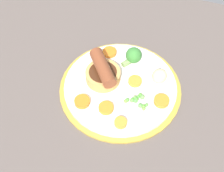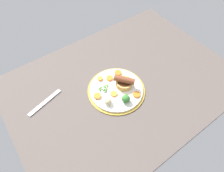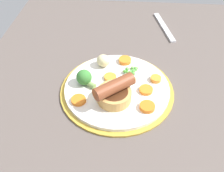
{
  "view_description": "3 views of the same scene",
  "coord_description": "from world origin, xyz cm",
  "px_view_note": "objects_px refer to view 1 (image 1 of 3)",
  "views": [
    {
      "loc": [
        17.07,
        -38.01,
        60.96
      ],
      "look_at": [
        4.09,
        0.41,
        5.84
      ],
      "focal_mm": 50.0,
      "sensor_mm": 36.0,
      "label": 1
    },
    {
      "loc": [
        39.82,
        46.27,
        81.63
      ],
      "look_at": [
        7.26,
        1.15,
        6.84
      ],
      "focal_mm": 32.0,
      "sensor_mm": 36.0,
      "label": 2
    },
    {
      "loc": [
        -37.97,
        0.01,
        46.45
      ],
      "look_at": [
        4.4,
        3.37,
        5.56
      ],
      "focal_mm": 40.0,
      "sensor_mm": 36.0,
      "label": 3
    }
  ],
  "objects_px": {
    "carrot_slice_1": "(106,108)",
    "carrot_slice_5": "(135,81)",
    "carrot_slice_4": "(111,52)",
    "broccoli_floret_near": "(133,56)",
    "potato_chunk_0": "(159,76)",
    "carrot_slice_0": "(82,101)",
    "carrot_slice_3": "(121,123)",
    "pea_pile": "(136,101)",
    "sausage_pudding": "(103,73)",
    "dinner_plate": "(120,87)",
    "carrot_slice_2": "(162,101)"
  },
  "relations": [
    {
      "from": "broccoli_floret_near",
      "to": "carrot_slice_1",
      "type": "distance_m",
      "value": 0.15
    },
    {
      "from": "carrot_slice_0",
      "to": "carrot_slice_2",
      "type": "height_order",
      "value": "same"
    },
    {
      "from": "pea_pile",
      "to": "potato_chunk_0",
      "type": "height_order",
      "value": "potato_chunk_0"
    },
    {
      "from": "pea_pile",
      "to": "carrot_slice_5",
      "type": "relative_size",
      "value": 1.71
    },
    {
      "from": "sausage_pudding",
      "to": "carrot_slice_2",
      "type": "relative_size",
      "value": 2.8
    },
    {
      "from": "carrot_slice_4",
      "to": "potato_chunk_0",
      "type": "bearing_deg",
      "value": -18.41
    },
    {
      "from": "broccoli_floret_near",
      "to": "potato_chunk_0",
      "type": "height_order",
      "value": "broccoli_floret_near"
    },
    {
      "from": "dinner_plate",
      "to": "potato_chunk_0",
      "type": "relative_size",
      "value": 7.73
    },
    {
      "from": "sausage_pudding",
      "to": "carrot_slice_2",
      "type": "bearing_deg",
      "value": -136.68
    },
    {
      "from": "carrot_slice_4",
      "to": "carrot_slice_1",
      "type": "bearing_deg",
      "value": -74.91
    },
    {
      "from": "carrot_slice_1",
      "to": "carrot_slice_2",
      "type": "xyz_separation_m",
      "value": [
        0.11,
        0.05,
        0.0
      ]
    },
    {
      "from": "carrot_slice_1",
      "to": "carrot_slice_5",
      "type": "bearing_deg",
      "value": 66.6
    },
    {
      "from": "carrot_slice_1",
      "to": "carrot_slice_3",
      "type": "xyz_separation_m",
      "value": [
        0.04,
        -0.02,
        0.0
      ]
    },
    {
      "from": "carrot_slice_1",
      "to": "carrot_slice_5",
      "type": "xyz_separation_m",
      "value": [
        0.04,
        0.09,
        -0.0
      ]
    },
    {
      "from": "sausage_pudding",
      "to": "carrot_slice_4",
      "type": "xyz_separation_m",
      "value": [
        -0.01,
        0.08,
        -0.02
      ]
    },
    {
      "from": "pea_pile",
      "to": "potato_chunk_0",
      "type": "relative_size",
      "value": 1.48
    },
    {
      "from": "broccoli_floret_near",
      "to": "carrot_slice_5",
      "type": "relative_size",
      "value": 1.61
    },
    {
      "from": "dinner_plate",
      "to": "potato_chunk_0",
      "type": "xyz_separation_m",
      "value": [
        0.08,
        0.04,
        0.02
      ]
    },
    {
      "from": "pea_pile",
      "to": "carrot_slice_4",
      "type": "relative_size",
      "value": 1.56
    },
    {
      "from": "sausage_pudding",
      "to": "broccoli_floret_near",
      "type": "bearing_deg",
      "value": -71.84
    },
    {
      "from": "carrot_slice_1",
      "to": "carrot_slice_3",
      "type": "height_order",
      "value": "carrot_slice_3"
    },
    {
      "from": "carrot_slice_5",
      "to": "carrot_slice_3",
      "type": "bearing_deg",
      "value": -88.98
    },
    {
      "from": "potato_chunk_0",
      "to": "dinner_plate",
      "type": "bearing_deg",
      "value": -152.22
    },
    {
      "from": "carrot_slice_1",
      "to": "sausage_pudding",
      "type": "bearing_deg",
      "value": 114.15
    },
    {
      "from": "carrot_slice_4",
      "to": "broccoli_floret_near",
      "type": "bearing_deg",
      "value": -5.15
    },
    {
      "from": "carrot_slice_1",
      "to": "carrot_slice_5",
      "type": "distance_m",
      "value": 0.1
    },
    {
      "from": "carrot_slice_0",
      "to": "carrot_slice_1",
      "type": "relative_size",
      "value": 1.05
    },
    {
      "from": "carrot_slice_2",
      "to": "carrot_slice_3",
      "type": "height_order",
      "value": "same"
    },
    {
      "from": "broccoli_floret_near",
      "to": "potato_chunk_0",
      "type": "bearing_deg",
      "value": -84.01
    },
    {
      "from": "potato_chunk_0",
      "to": "carrot_slice_0",
      "type": "height_order",
      "value": "potato_chunk_0"
    },
    {
      "from": "carrot_slice_3",
      "to": "carrot_slice_1",
      "type": "bearing_deg",
      "value": 148.54
    },
    {
      "from": "sausage_pudding",
      "to": "carrot_slice_1",
      "type": "distance_m",
      "value": 0.08
    },
    {
      "from": "dinner_plate",
      "to": "carrot_slice_4",
      "type": "bearing_deg",
      "value": 121.24
    },
    {
      "from": "potato_chunk_0",
      "to": "carrot_slice_4",
      "type": "bearing_deg",
      "value": 161.59
    },
    {
      "from": "pea_pile",
      "to": "carrot_slice_5",
      "type": "distance_m",
      "value": 0.06
    },
    {
      "from": "sausage_pudding",
      "to": "carrot_slice_2",
      "type": "distance_m",
      "value": 0.14
    },
    {
      "from": "broccoli_floret_near",
      "to": "carrot_slice_1",
      "type": "xyz_separation_m",
      "value": [
        -0.02,
        -0.15,
        -0.01
      ]
    },
    {
      "from": "pea_pile",
      "to": "broccoli_floret_near",
      "type": "xyz_separation_m",
      "value": [
        -0.04,
        0.11,
        0.01
      ]
    },
    {
      "from": "pea_pile",
      "to": "carrot_slice_3",
      "type": "distance_m",
      "value": 0.06
    },
    {
      "from": "dinner_plate",
      "to": "sausage_pudding",
      "type": "relative_size",
      "value": 2.95
    },
    {
      "from": "carrot_slice_1",
      "to": "carrot_slice_2",
      "type": "bearing_deg",
      "value": 26.79
    },
    {
      "from": "broccoli_floret_near",
      "to": "carrot_slice_2",
      "type": "relative_size",
      "value": 1.49
    },
    {
      "from": "carrot_slice_2",
      "to": "carrot_slice_3",
      "type": "relative_size",
      "value": 1.26
    },
    {
      "from": "carrot_slice_1",
      "to": "broccoli_floret_near",
      "type": "bearing_deg",
      "value": 83.99
    },
    {
      "from": "carrot_slice_3",
      "to": "carrot_slice_0",
      "type": "bearing_deg",
      "value": 166.34
    },
    {
      "from": "dinner_plate",
      "to": "carrot_slice_5",
      "type": "xyz_separation_m",
      "value": [
        0.03,
        0.02,
        0.01
      ]
    },
    {
      "from": "sausage_pudding",
      "to": "broccoli_floret_near",
      "type": "distance_m",
      "value": 0.09
    },
    {
      "from": "sausage_pudding",
      "to": "carrot_slice_1",
      "type": "xyz_separation_m",
      "value": [
        0.03,
        -0.07,
        -0.02
      ]
    },
    {
      "from": "carrot_slice_5",
      "to": "carrot_slice_2",
      "type": "bearing_deg",
      "value": -26.2
    },
    {
      "from": "carrot_slice_2",
      "to": "broccoli_floret_near",
      "type": "bearing_deg",
      "value": 134.33
    }
  ]
}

